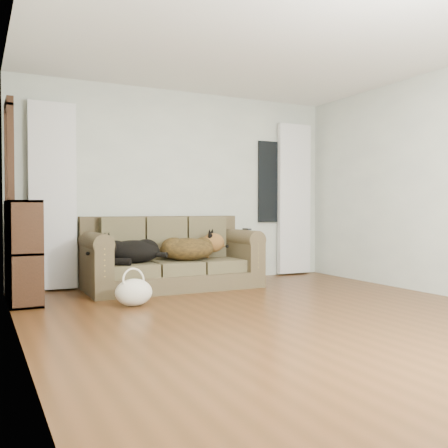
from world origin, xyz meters
name	(u,v)px	position (x,y,z in m)	size (l,w,h in m)	color
floor	(282,316)	(0.00, 0.00, 0.00)	(5.00, 5.00, 0.00)	#472912
ceiling	(283,33)	(0.00, 0.00, 2.60)	(5.00, 5.00, 0.00)	white
wall_back	(182,187)	(0.00, 2.50, 1.30)	(4.50, 0.04, 2.60)	silver
wall_left	(19,166)	(-2.25, 0.00, 1.30)	(0.04, 5.00, 2.60)	silver
curtain_left	(53,196)	(-1.70, 2.42, 1.15)	(0.55, 0.08, 2.25)	white
curtain_right	(294,199)	(1.80, 2.42, 1.15)	(0.55, 0.08, 2.25)	white
window_pane	(273,182)	(1.45, 2.47, 1.40)	(0.50, 0.03, 1.20)	black
door_casing	(10,204)	(-2.20, 2.05, 1.05)	(0.07, 0.60, 2.10)	black
sofa	(173,252)	(-0.33, 1.97, 0.45)	(2.14, 0.92, 0.87)	#403425
dog_black_lab	(130,252)	(-0.90, 1.91, 0.48)	(0.67, 0.47, 0.28)	black
dog_shepherd	(190,249)	(-0.12, 1.92, 0.49)	(0.71, 0.50, 0.31)	black
tv_remote	(247,229)	(0.66, 1.84, 0.73)	(0.05, 0.16, 0.02)	black
tote_bag	(134,290)	(-1.10, 1.06, 0.16)	(0.38, 0.30, 0.28)	silver
bookshelf	(23,255)	(-2.09, 1.77, 0.50)	(0.32, 0.86, 1.08)	black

